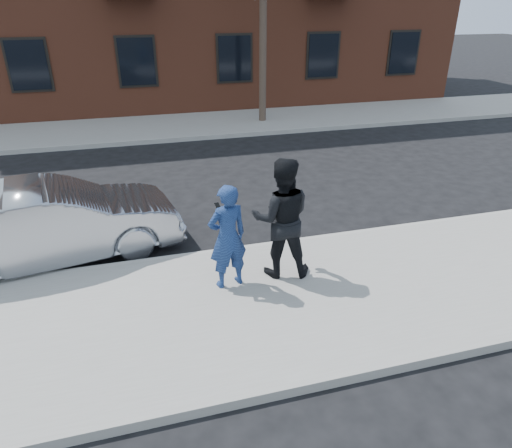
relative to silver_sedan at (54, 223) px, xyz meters
name	(u,v)px	position (x,y,z in m)	size (l,w,h in m)	color
ground	(181,314)	(1.95, -2.30, -0.73)	(100.00, 100.00, 0.00)	black
near_sidewalk	(183,320)	(1.95, -2.55, -0.66)	(50.00, 3.50, 0.15)	gray
near_curb	(170,260)	(1.95, -0.75, -0.66)	(50.00, 0.10, 0.15)	#999691
far_sidewalk	(143,129)	(1.95, 8.95, -0.66)	(50.00, 3.50, 0.15)	gray
far_curb	(146,142)	(1.95, 7.15, -0.66)	(50.00, 0.10, 0.15)	#999691
silver_sedan	(54,223)	(0.00, 0.00, 0.00)	(1.55, 4.45, 1.47)	#999BA3
man_hoodie	(228,237)	(2.79, -1.90, 0.29)	(0.71, 0.55, 1.75)	navy
man_peacoat	(281,218)	(3.72, -1.77, 0.44)	(1.14, 0.97, 2.04)	black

